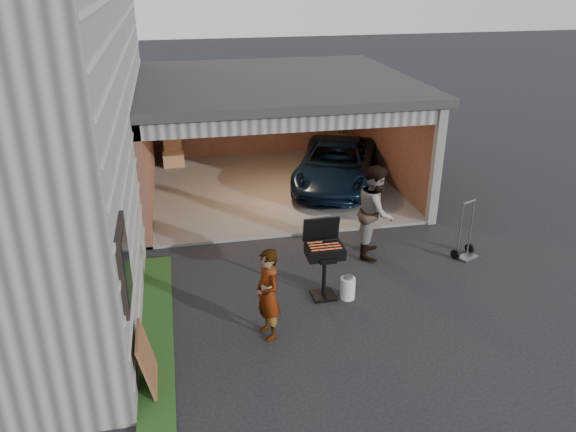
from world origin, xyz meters
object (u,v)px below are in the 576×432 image
bbq_grill (324,253)px  propane_tank (348,288)px  plywood_panel (147,360)px  minivan (336,166)px  hand_truck (465,246)px  man (376,211)px  woman (268,295)px

bbq_grill → propane_tank: bbq_grill is taller
bbq_grill → plywood_panel: (-3.01, -1.80, -0.41)m
minivan → hand_truck: (1.47, -4.36, -0.34)m
man → propane_tank: 1.98m
plywood_panel → man: bearing=35.4°
minivan → propane_tank: 5.53m
plywood_panel → hand_truck: bearing=22.9°
woman → bbq_grill: bearing=114.2°
propane_tank → hand_truck: 2.97m
minivan → bbq_grill: bbq_grill is taller
minivan → man: (-0.31, -3.83, 0.37)m
woman → plywood_panel: (-1.84, -0.83, -0.32)m
bbq_grill → propane_tank: bearing=-22.3°
bbq_grill → propane_tank: (0.40, -0.17, -0.66)m
man → plywood_panel: 5.46m
woman → bbq_grill: size_ratio=1.06×
woman → hand_truck: bearing=96.9°
minivan → hand_truck: 4.61m
man → bbq_grill: 1.97m
hand_truck → woman: bearing=178.1°
minivan → woman: woman is taller
bbq_grill → plywood_panel: 3.53m
minivan → propane_tank: bearing=-81.4°
woman → hand_truck: size_ratio=1.25×
plywood_panel → hand_truck: hand_truck is taller
woman → man: bearing=116.4°
hand_truck → plywood_panel: bearing=178.6°
plywood_panel → hand_truck: (6.21, 2.63, -0.21)m
bbq_grill → hand_truck: bearing=14.6°
propane_tank → woman: bearing=-152.9°
man → plywood_panel: (-4.43, -3.15, -0.50)m
woman → propane_tank: 1.85m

